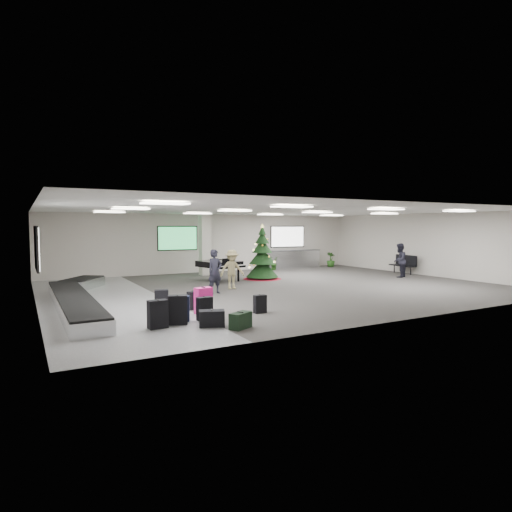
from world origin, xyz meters
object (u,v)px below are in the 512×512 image
pink_suitcase (203,301)px  potted_plant_left (274,263)px  baggage_carousel (76,297)px  traveler_a (215,272)px  bench (404,263)px  potted_plant_right (331,259)px  service_counter (290,259)px  christmas_tree (262,260)px  traveler_bench (400,260)px  traveler_b (232,269)px  grand_piano (220,264)px

pink_suitcase → potted_plant_left: 12.64m
baggage_carousel → traveler_a: (4.85, -0.23, 0.62)m
baggage_carousel → bench: size_ratio=5.96×
potted_plant_left → potted_plant_right: potted_plant_right is taller
bench → potted_plant_left: 7.12m
service_counter → traveler_a: size_ratio=2.42×
christmas_tree → bench: bearing=-11.9°
bench → traveler_bench: size_ratio=0.96×
christmas_tree → traveler_b: (-2.70, -2.25, -0.11)m
grand_piano → potted_plant_right: (8.96, 3.09, -0.32)m
traveler_bench → potted_plant_left: 7.04m
christmas_tree → service_counter: bearing=43.0°
pink_suitcase → potted_plant_right: 15.66m
christmas_tree → grand_piano: 2.15m
christmas_tree → baggage_carousel: bearing=-162.0°
grand_piano → baggage_carousel: bearing=-168.4°
christmas_tree → traveler_bench: bearing=-23.7°
bench → pink_suitcase: bearing=-154.3°
christmas_tree → traveler_a: 4.85m
baggage_carousel → grand_piano: grand_piano is taller
traveler_a → potted_plant_right: size_ratio=1.81×
christmas_tree → traveler_bench: size_ratio=1.56×
service_counter → bench: (3.61, -5.57, 0.02)m
grand_piano → potted_plant_left: bearing=19.4°
grand_piano → potted_plant_left: grand_piano is taller
baggage_carousel → potted_plant_right: size_ratio=10.52×
bench → traveler_bench: traveler_bench is taller
traveler_a → potted_plant_left: bearing=31.9°
service_counter → grand_piano: grand_piano is taller
pink_suitcase → bench: bearing=7.5°
pink_suitcase → grand_piano: grand_piano is taller
service_counter → bench: 6.64m
grand_piano → traveler_b: (-0.56, -2.45, 0.01)m
pink_suitcase → potted_plant_right: size_ratio=0.85×
pink_suitcase → christmas_tree: size_ratio=0.30×
service_counter → potted_plant_right: size_ratio=4.39×
potted_plant_left → potted_plant_right: (4.15, 0.00, 0.07)m
potted_plant_left → potted_plant_right: size_ratio=0.85×
christmas_tree → potted_plant_right: 7.59m
pink_suitcase → traveler_a: size_ratio=0.47×
traveler_b → traveler_bench: 8.98m
service_counter → traveler_bench: (2.07, -6.68, 0.30)m
bench → potted_plant_right: bench is taller
grand_piano → traveler_a: size_ratio=1.32×
service_counter → potted_plant_right: (2.62, -0.64, -0.09)m
pink_suitcase → christmas_tree: christmas_tree is taller
potted_plant_left → pink_suitcase: bearing=-130.7°
grand_piano → christmas_tree: bearing=-18.5°
service_counter → traveler_bench: bearing=-72.8°
grand_piano → bench: size_ratio=1.36×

